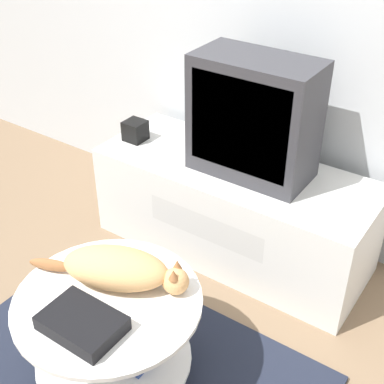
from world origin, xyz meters
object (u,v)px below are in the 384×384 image
at_px(tv, 254,118).
at_px(dvd_box, 82,323).
at_px(cat, 119,269).
at_px(speaker, 135,131).

relative_size(tv, dvd_box, 2.06).
bearing_deg(cat, dvd_box, -100.72).
height_order(tv, dvd_box, tv).
distance_m(tv, speaker, 0.69).
bearing_deg(speaker, cat, -53.86).
xyz_separation_m(dvd_box, cat, (-0.05, 0.24, 0.04)).
height_order(speaker, dvd_box, speaker).
bearing_deg(speaker, tv, 5.45).
height_order(tv, cat, tv).
height_order(speaker, cat, speaker).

